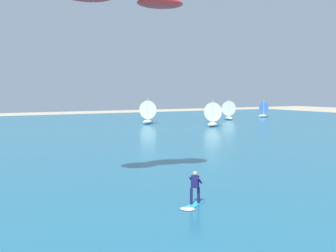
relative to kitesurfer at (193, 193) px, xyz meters
name	(u,v)px	position (x,y,z in m)	size (l,w,h in m)	color
ocean	(32,136)	(-0.42, 37.08, -0.65)	(160.00, 90.00, 0.10)	#236B89
kitesurfer	(193,193)	(0.00, 0.00, 0.00)	(1.92, 1.60, 1.67)	#26B2CC
sailboat_mid_right	(149,112)	(21.06, 46.95, 1.44)	(3.97, 3.89, 4.46)	silver
sailboat_center_horizon	(266,109)	(50.73, 50.54, 1.11)	(3.25, 2.79, 3.74)	white
sailboat_mid_left	(228,110)	(38.85, 48.28, 1.29)	(3.24, 3.68, 4.13)	silver
sailboat_far_right	(214,114)	(27.71, 37.09, 1.36)	(3.86, 3.55, 4.29)	white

